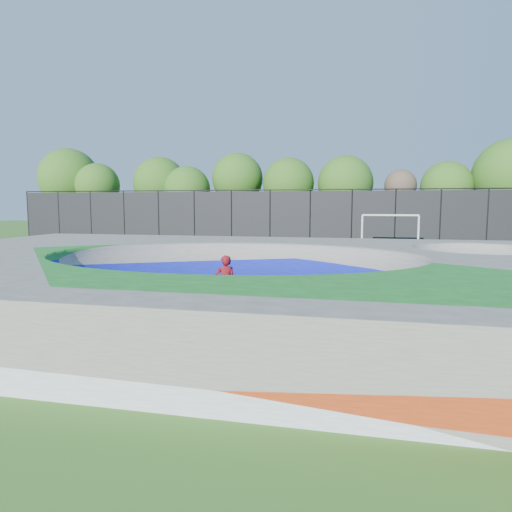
{
  "coord_description": "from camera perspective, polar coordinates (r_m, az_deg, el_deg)",
  "views": [
    {
      "loc": [
        3.56,
        -12.64,
        2.91
      ],
      "look_at": [
        0.01,
        3.0,
        1.1
      ],
      "focal_mm": 32.0,
      "sensor_mm": 36.0,
      "label": 1
    }
  ],
  "objects": [
    {
      "name": "skate_deck",
      "position": [
        13.31,
        -2.88,
        -2.91
      ],
      "size": [
        22.0,
        14.0,
        1.5
      ],
      "primitive_type": "cube",
      "color": "gray",
      "rests_on": "ground"
    },
    {
      "name": "ground",
      "position": [
        13.45,
        -2.87,
        -6.06
      ],
      "size": [
        120.0,
        120.0,
        0.0
      ],
      "primitive_type": "plane",
      "color": "#2F5F1A",
      "rests_on": "ground"
    },
    {
      "name": "skater",
      "position": [
        12.51,
        -3.84,
        -3.41
      ],
      "size": [
        0.67,
        0.57,
        1.55
      ],
      "primitive_type": "imported",
      "rotation": [
        0.0,
        0.0,
        3.58
      ],
      "color": "red",
      "rests_on": "ground"
    },
    {
      "name": "soccer_goal",
      "position": [
        29.63,
        16.41,
        3.66
      ],
      "size": [
        3.5,
        0.12,
        2.31
      ],
      "color": "silver",
      "rests_on": "ground"
    },
    {
      "name": "fence",
      "position": [
        33.84,
        6.78,
        5.02
      ],
      "size": [
        48.09,
        0.09,
        4.04
      ],
      "color": "black",
      "rests_on": "ground"
    },
    {
      "name": "treeline",
      "position": [
        39.27,
        6.44,
        9.29
      ],
      "size": [
        54.21,
        7.26,
        8.34
      ],
      "color": "#442C22",
      "rests_on": "ground"
    },
    {
      "name": "skateboard",
      "position": [
        12.66,
        -3.81,
        -6.75
      ],
      "size": [
        0.78,
        0.6,
        0.05
      ],
      "primitive_type": "cube",
      "rotation": [
        0.0,
        0.0,
        0.56
      ],
      "color": "black",
      "rests_on": "ground"
    }
  ]
}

